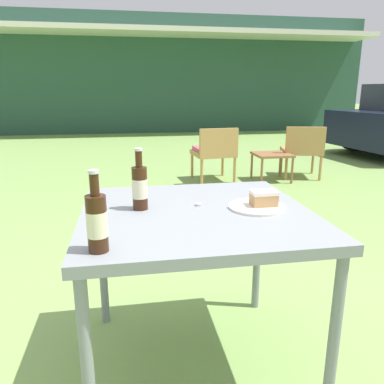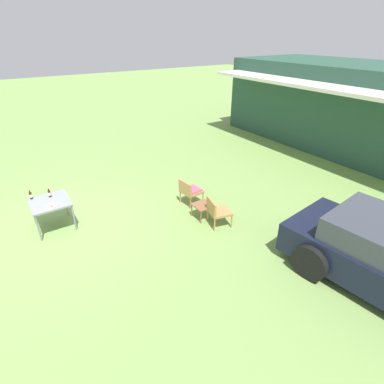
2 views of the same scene
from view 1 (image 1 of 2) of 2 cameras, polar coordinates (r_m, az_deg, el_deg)
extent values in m
plane|color=#7A9E51|center=(1.86, 0.58, -24.49)|extent=(60.00, 60.00, 0.00)
cube|color=#284C3D|center=(13.08, -4.29, 17.04)|extent=(11.42, 4.35, 3.20)
cube|color=silver|center=(10.41, -2.77, 23.18)|extent=(10.85, 1.20, 0.12)
cylinder|color=black|center=(8.33, 23.63, 8.30)|extent=(0.73, 0.29, 0.71)
cylinder|color=#B2844C|center=(5.36, 4.70, 4.29)|extent=(0.04, 0.04, 0.34)
cylinder|color=#B2844C|center=(5.22, 0.01, 4.04)|extent=(0.04, 0.04, 0.34)
cylinder|color=#B2844C|center=(4.95, 6.51, 3.33)|extent=(0.04, 0.04, 0.34)
cylinder|color=#B2844C|center=(4.80, 1.48, 3.04)|extent=(0.04, 0.04, 0.34)
cube|color=#B2844C|center=(5.04, 3.21, 5.93)|extent=(0.56, 0.55, 0.06)
cube|color=#B2844C|center=(4.80, 4.14, 7.74)|extent=(0.51, 0.10, 0.32)
cube|color=#CC5670|center=(5.03, 3.22, 6.55)|extent=(0.50, 0.47, 0.05)
cylinder|color=#B2844C|center=(5.76, 17.92, 4.36)|extent=(0.04, 0.04, 0.34)
cylinder|color=#B2844C|center=(5.67, 13.44, 4.53)|extent=(0.04, 0.04, 0.34)
cylinder|color=#B2844C|center=(5.33, 18.98, 3.45)|extent=(0.04, 0.04, 0.34)
cylinder|color=#B2844C|center=(5.24, 14.16, 3.62)|extent=(0.04, 0.04, 0.34)
cube|color=#B2844C|center=(5.46, 16.28, 6.07)|extent=(0.62, 0.61, 0.06)
cube|color=#B2844C|center=(5.22, 16.93, 7.73)|extent=(0.51, 0.17, 0.32)
cube|color=brown|center=(5.12, 12.11, 5.62)|extent=(0.47, 0.45, 0.03)
cylinder|color=brown|center=(4.90, 10.58, 3.04)|extent=(0.03, 0.03, 0.34)
cylinder|color=brown|center=(5.05, 15.02, 3.16)|extent=(0.03, 0.03, 0.34)
cylinder|color=brown|center=(5.26, 9.08, 3.96)|extent=(0.03, 0.03, 0.34)
cylinder|color=brown|center=(5.41, 13.28, 4.05)|extent=(0.03, 0.03, 0.34)
cube|color=gray|center=(1.51, 0.65, -3.56)|extent=(0.91, 0.86, 0.04)
cylinder|color=gray|center=(1.33, -15.58, -25.01)|extent=(0.04, 0.04, 0.68)
cylinder|color=gray|center=(1.48, 20.77, -20.72)|extent=(0.04, 0.04, 0.68)
cylinder|color=gray|center=(1.99, -13.50, -10.37)|extent=(0.04, 0.04, 0.68)
cylinder|color=gray|center=(2.09, 9.94, -8.81)|extent=(0.04, 0.04, 0.68)
cylinder|color=silver|center=(1.55, 9.82, -2.23)|extent=(0.23, 0.23, 0.01)
cube|color=tan|center=(1.55, 10.87, -1.17)|extent=(0.10, 0.07, 0.05)
cube|color=silver|center=(1.55, 10.92, -0.08)|extent=(0.10, 0.07, 0.01)
cylinder|color=#381E0F|center=(1.51, -7.96, 0.54)|extent=(0.06, 0.06, 0.17)
cylinder|color=#381E0F|center=(1.48, -8.13, 4.99)|extent=(0.03, 0.03, 0.07)
cylinder|color=silver|center=(1.48, -8.18, 6.44)|extent=(0.03, 0.03, 0.01)
cylinder|color=beige|center=(1.51, -7.96, 0.54)|extent=(0.06, 0.06, 0.08)
cylinder|color=#381E0F|center=(1.14, -14.26, -4.73)|extent=(0.06, 0.06, 0.17)
cylinder|color=#381E0F|center=(1.10, -14.67, 1.09)|extent=(0.03, 0.03, 0.07)
cylinder|color=silver|center=(1.10, -14.80, 3.01)|extent=(0.03, 0.03, 0.01)
cylinder|color=beige|center=(1.14, -14.26, -4.73)|extent=(0.06, 0.06, 0.08)
cube|color=silver|center=(1.54, 8.38, -2.35)|extent=(0.16, 0.04, 0.01)
cylinder|color=silver|center=(1.56, 1.00, -1.92)|extent=(0.03, 0.03, 0.01)
camera|label=2|loc=(7.89, 80.20, 26.42)|focal=28.00mm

